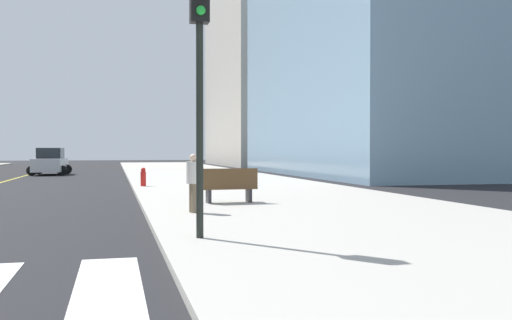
% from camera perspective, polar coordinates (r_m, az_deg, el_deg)
% --- Properties ---
extents(sidewalk_kerb_east, '(10.00, 120.00, 0.15)m').
position_cam_1_polar(sidewalk_kerb_east, '(24.68, -0.34, -3.17)').
color(sidewalk_kerb_east, '#B2ADA3').
rests_on(sidewalk_kerb_east, ground).
extents(lane_divider_paint, '(0.16, 80.00, 0.01)m').
position_cam_1_polar(lane_divider_paint, '(44.42, -22.27, -1.50)').
color(lane_divider_paint, yellow).
rests_on(lane_divider_paint, ground).
extents(parking_garage_concrete, '(18.00, 24.00, 23.50)m').
position_cam_1_polar(parking_garage_concrete, '(74.22, 3.32, 8.60)').
color(parking_garage_concrete, '#B2ADA3').
rests_on(parking_garage_concrete, ground).
extents(car_silver_third, '(3.01, 4.70, 2.06)m').
position_cam_1_polar(car_silver_third, '(46.22, -19.94, -0.21)').
color(car_silver_third, '#B7B7BC').
rests_on(car_silver_third, ground).
extents(traffic_light_near_corner, '(0.36, 0.41, 5.16)m').
position_cam_1_polar(traffic_light_near_corner, '(11.19, -5.67, 10.78)').
color(traffic_light_near_corner, black).
rests_on(traffic_light_near_corner, sidewalk_kerb_east).
extents(park_bench, '(1.82, 0.63, 1.12)m').
position_cam_1_polar(park_bench, '(18.48, -2.68, -2.64)').
color(park_bench, brown).
rests_on(park_bench, sidewalk_kerb_east).
extents(pedestrian_waiting_east, '(0.40, 0.40, 1.61)m').
position_cam_1_polar(pedestrian_waiting_east, '(15.61, -6.28, -2.03)').
color(pedestrian_waiting_east, brown).
rests_on(pedestrian_waiting_east, sidewalk_kerb_east).
extents(fire_hydrant, '(0.26, 0.26, 0.89)m').
position_cam_1_polar(fire_hydrant, '(27.65, -11.24, -1.70)').
color(fire_hydrant, red).
rests_on(fire_hydrant, sidewalk_kerb_east).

